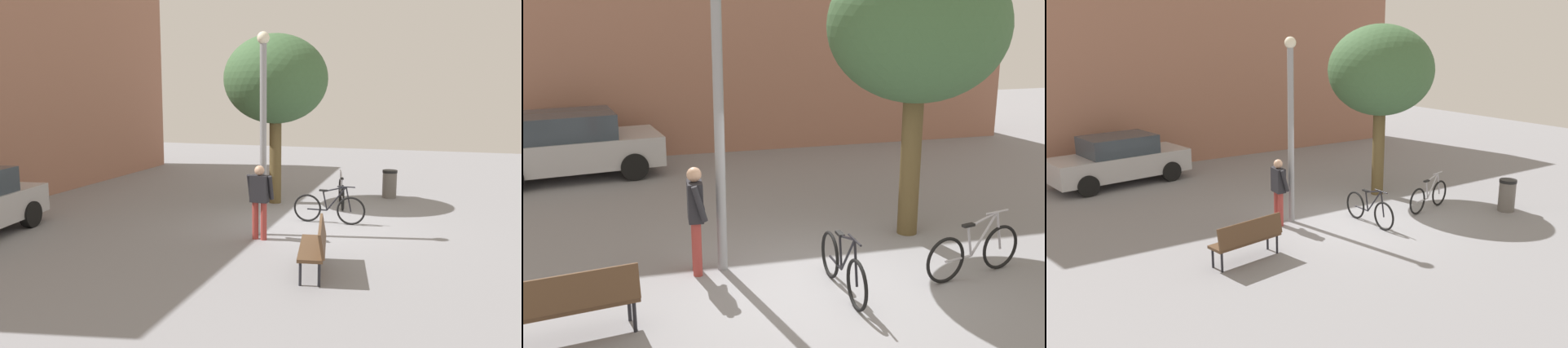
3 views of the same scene
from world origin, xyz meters
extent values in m
plane|color=gray|center=(0.00, 0.00, 0.00)|extent=(36.00, 36.00, 0.00)
cylinder|color=gray|center=(-1.43, 0.82, 2.16)|extent=(0.15, 0.15, 4.31)
cylinder|color=#9E3833|center=(-1.82, 0.88, 0.42)|extent=(0.14, 0.14, 0.85)
cylinder|color=#9E3833|center=(-1.84, 0.68, 0.42)|extent=(0.14, 0.14, 0.85)
cube|color=#232328|center=(-1.83, 0.78, 1.15)|extent=(0.25, 0.41, 0.60)
sphere|color=tan|center=(-1.83, 0.78, 1.56)|extent=(0.22, 0.22, 0.22)
cylinder|color=#232328|center=(-1.76, 1.03, 1.18)|extent=(0.23, 0.11, 0.55)
cylinder|color=#232328|center=(-1.80, 0.53, 1.18)|extent=(0.23, 0.11, 0.55)
cube|color=#513823|center=(-3.57, -0.78, 0.45)|extent=(1.65, 0.70, 0.06)
cube|color=#513823|center=(-3.54, -0.96, 0.70)|extent=(1.60, 0.39, 0.44)
cylinder|color=black|center=(-2.89, -0.50, 0.21)|extent=(0.05, 0.05, 0.42)
cylinder|color=black|center=(-2.83, -0.81, 0.21)|extent=(0.05, 0.05, 0.42)
cylinder|color=brown|center=(2.04, 1.53, 1.29)|extent=(0.35, 0.35, 2.58)
ellipsoid|color=#3F643C|center=(2.04, 1.53, 3.64)|extent=(3.01, 3.01, 2.56)
torus|color=black|center=(2.71, -0.30, 0.36)|extent=(0.70, 0.20, 0.71)
torus|color=black|center=(1.64, -0.54, 0.36)|extent=(0.70, 0.20, 0.71)
cylinder|color=#ADADB7|center=(2.35, -0.38, 0.64)|extent=(0.49, 0.14, 0.64)
cylinder|color=#ADADB7|center=(2.30, -0.39, 0.88)|extent=(0.57, 0.16, 0.18)
cylinder|color=#ADADB7|center=(2.07, -0.44, 0.57)|extent=(0.14, 0.06, 0.48)
cylinder|color=#ADADB7|center=(1.88, -0.48, 0.33)|extent=(0.50, 0.15, 0.04)
cylinder|color=#ADADB7|center=(2.65, -0.31, 0.64)|extent=(0.17, 0.07, 0.63)
cube|color=black|center=(2.03, -0.45, 0.83)|extent=(0.21, 0.12, 0.04)
cylinder|color=#ADADB7|center=(2.58, -0.32, 0.95)|extent=(0.44, 0.13, 0.03)
torus|color=black|center=(0.07, -0.98, 0.36)|extent=(0.05, 0.71, 0.71)
torus|color=black|center=(0.08, 0.12, 0.36)|extent=(0.05, 0.71, 0.71)
cylinder|color=black|center=(0.07, -0.62, 0.64)|extent=(0.04, 0.50, 0.64)
cylinder|color=black|center=(0.07, -0.57, 0.88)|extent=(0.04, 0.58, 0.18)
cylinder|color=black|center=(0.07, -0.33, 0.57)|extent=(0.04, 0.14, 0.48)
cylinder|color=black|center=(0.07, -0.13, 0.33)|extent=(0.04, 0.50, 0.04)
cylinder|color=black|center=(0.07, -0.92, 0.64)|extent=(0.04, 0.17, 0.63)
cube|color=black|center=(0.07, -0.28, 0.83)|extent=(0.08, 0.20, 0.04)
cylinder|color=black|center=(0.07, -0.85, 0.95)|extent=(0.03, 0.44, 0.03)
cube|color=#B7B7BC|center=(-3.96, 7.02, 0.62)|extent=(4.40, 2.30, 0.70)
cube|color=#333D47|center=(-3.96, 7.02, 1.25)|extent=(2.31, 1.85, 0.60)
cylinder|color=black|center=(-2.74, 8.01, 0.32)|extent=(0.67, 0.31, 0.64)
cylinder|color=black|center=(-2.51, 6.43, 0.32)|extent=(0.67, 0.31, 0.64)
camera|label=1|loc=(-12.50, -2.65, 3.25)|focal=35.62mm
camera|label=2|loc=(-2.94, -8.27, 4.01)|focal=43.92mm
camera|label=3|loc=(-8.59, -10.56, 4.61)|focal=38.35mm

